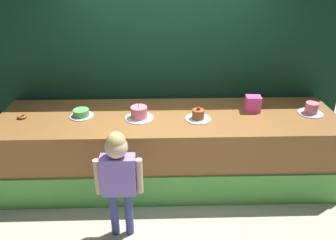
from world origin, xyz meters
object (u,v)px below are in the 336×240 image
Objects in this scene: pink_box at (253,104)px; cake_center_left at (139,113)px; cake_far_left at (81,113)px; cake_center_right at (198,115)px; child_figure at (118,172)px; donut at (22,117)px; cake_far_right at (311,109)px.

cake_center_left is (-1.39, -0.16, -0.03)m from pink_box.
cake_far_left is 0.84× the size of cake_center_left.
cake_center_left reaches higher than cake_center_right.
child_figure reaches higher than cake_center_right.
cake_center_left is (1.39, -0.04, 0.05)m from donut.
cake_center_left reaches higher than cake_far_right.
cake_far_right is (3.47, 0.03, 0.04)m from donut.
cake_center_left is (0.69, -0.07, 0.03)m from cake_far_left.
pink_box is 0.65× the size of cake_far_right.
donut is 0.39× the size of cake_far_left.
cake_center_right is at bearing -3.60° from cake_center_left.
cake_center_left is at bearing -173.31° from pink_box.
cake_far_left is 2.78m from cake_far_right.
pink_box reaches higher than cake_center_right.
cake_far_left is at bearing 2.47° from donut.
donut is 0.37× the size of cake_center_right.
donut is 0.70m from cake_far_left.
cake_far_left is (-2.08, -0.09, -0.06)m from pink_box.
donut is (-2.78, -0.12, -0.08)m from pink_box.
cake_far_right is at bearing -7.57° from pink_box.
cake_center_left is 2.09m from cake_far_right.
cake_far_right reaches higher than donut.
donut is at bearing -177.53° from cake_far_left.
cake_center_left is at bearing 79.66° from child_figure.
pink_box is at bearing 34.29° from child_figure.
cake_center_left reaches higher than donut.
cake_far_right is (2.25, 0.97, 0.19)m from child_figure.
cake_far_left is (-0.53, 0.97, 0.17)m from child_figure.
cake_far_left is (0.69, 0.03, 0.02)m from donut.
child_figure is 0.93m from cake_center_left.
cake_center_right is at bearing 44.80° from child_figure.
child_figure reaches higher than pink_box.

